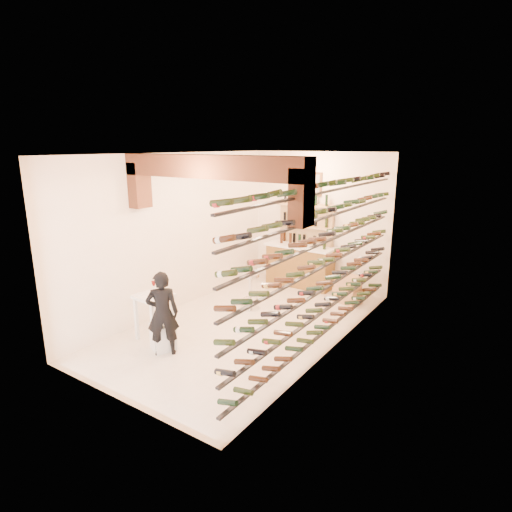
{
  "coord_description": "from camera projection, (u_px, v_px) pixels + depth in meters",
  "views": [
    {
      "loc": [
        4.37,
        -6.17,
        3.36
      ],
      "look_at": [
        0.0,
        0.3,
        1.3
      ],
      "focal_mm": 29.83,
      "sensor_mm": 36.0,
      "label": 1
    }
  ],
  "objects": [
    {
      "name": "room_shell",
      "position": [
        238.0,
        210.0,
        7.38
      ],
      "size": [
        3.52,
        6.02,
        3.21
      ],
      "color": "white",
      "rests_on": "ground"
    },
    {
      "name": "crate_lower",
      "position": [
        347.0,
        295.0,
        9.28
      ],
      "size": [
        0.62,
        0.5,
        0.32
      ],
      "primitive_type": "cube",
      "rotation": [
        0.0,
        0.0,
        -0.26
      ],
      "color": "tan",
      "rests_on": "ground"
    },
    {
      "name": "ground",
      "position": [
        247.0,
        325.0,
        8.16
      ],
      "size": [
        6.0,
        6.0,
        0.0
      ],
      "primitive_type": "plane",
      "color": "silver",
      "rests_on": "ground"
    },
    {
      "name": "crate_upper",
      "position": [
        348.0,
        282.0,
        9.2
      ],
      "size": [
        0.56,
        0.44,
        0.29
      ],
      "primitive_type": "cube",
      "rotation": [
        0.0,
        0.0,
        -0.21
      ],
      "color": "tan",
      "rests_on": "crate_lower"
    },
    {
      "name": "back_counter",
      "position": [
        300.0,
        264.0,
        10.31
      ],
      "size": [
        1.7,
        0.62,
        1.29
      ],
      "color": "brown",
      "rests_on": "ground"
    },
    {
      "name": "white_stool",
      "position": [
        163.0,
        337.0,
        7.14
      ],
      "size": [
        0.47,
        0.47,
        0.45
      ],
      "primitive_type": "cube",
      "rotation": [
        0.0,
        0.0,
        -0.43
      ],
      "color": "white",
      "rests_on": "ground"
    },
    {
      "name": "back_shelving",
      "position": [
        305.0,
        237.0,
        10.34
      ],
      "size": [
        1.4,
        0.31,
        2.73
      ],
      "color": "tan",
      "rests_on": "ground"
    },
    {
      "name": "person",
      "position": [
        163.0,
        313.0,
        6.86
      ],
      "size": [
        0.61,
        0.6,
        1.42
      ],
      "primitive_type": "imported",
      "rotation": [
        0.0,
        0.0,
        3.9
      ],
      "color": "black",
      "rests_on": "ground"
    },
    {
      "name": "wine_rack",
      "position": [
        323.0,
        259.0,
        6.94
      ],
      "size": [
        0.32,
        5.7,
        2.56
      ],
      "color": "black",
      "rests_on": "ground"
    },
    {
      "name": "tasting_table",
      "position": [
        154.0,
        303.0,
        7.44
      ],
      "size": [
        0.61,
        0.61,
        1.0
      ],
      "rotation": [
        0.0,
        0.0,
        -0.08
      ],
      "color": "white",
      "rests_on": "ground"
    },
    {
      "name": "chrome_barstool",
      "position": [
        250.0,
        288.0,
        8.86
      ],
      "size": [
        0.4,
        0.4,
        0.78
      ],
      "rotation": [
        0.0,
        0.0,
        -0.01
      ],
      "color": "silver",
      "rests_on": "ground"
    }
  ]
}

